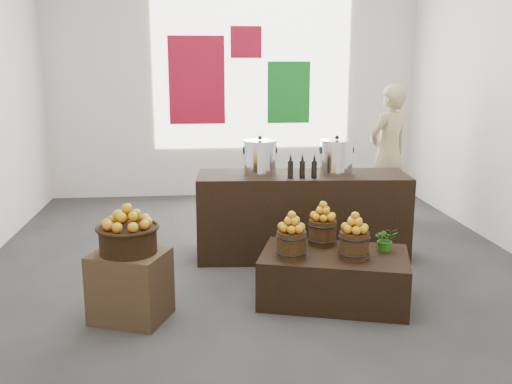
{
  "coord_description": "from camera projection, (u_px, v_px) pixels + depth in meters",
  "views": [
    {
      "loc": [
        -0.63,
        -5.92,
        2.16
      ],
      "look_at": [
        -0.05,
        -0.4,
        0.91
      ],
      "focal_mm": 40.0,
      "sensor_mm": 36.0,
      "label": 1
    }
  ],
  "objects": [
    {
      "name": "deco_red_upper",
      "position": [
        246.0,
        42.0,
        9.12
      ],
      "size": [
        0.5,
        0.04,
        0.5
      ],
      "primitive_type": "cube",
      "color": "maroon",
      "rests_on": "back_wall"
    },
    {
      "name": "oil_cruets",
      "position": [
        305.0,
        166.0,
        6.11
      ],
      "size": [
        0.26,
        0.08,
        0.27
      ],
      "primitive_type": null,
      "rotation": [
        0.0,
        0.0,
        -0.08
      ],
      "color": "black",
      "rests_on": "counter"
    },
    {
      "name": "shopper",
      "position": [
        388.0,
        153.0,
        7.92
      ],
      "size": [
        0.82,
        0.73,
        1.89
      ],
      "primitive_type": "imported",
      "rotation": [
        0.0,
        0.0,
        3.64
      ],
      "color": "tan",
      "rests_on": "ground"
    },
    {
      "name": "crate",
      "position": [
        131.0,
        286.0,
        4.88
      ],
      "size": [
        0.74,
        0.68,
        0.6
      ],
      "primitive_type": "cube",
      "rotation": [
        0.0,
        0.0,
        -0.38
      ],
      "color": "brown",
      "rests_on": "ground"
    },
    {
      "name": "deco_green_right",
      "position": [
        289.0,
        92.0,
        9.36
      ],
      "size": [
        0.7,
        0.04,
        1.0
      ],
      "primitive_type": "cube",
      "color": "#116E1C",
      "rests_on": "back_wall"
    },
    {
      "name": "apples_in_basket",
      "position": [
        127.0,
        216.0,
        4.75
      ],
      "size": [
        0.38,
        0.38,
        0.2
      ],
      "primitive_type": null,
      "color": "#AC2505",
      "rests_on": "wicker_basket"
    },
    {
      "name": "apples_in_bucket_front_right",
      "position": [
        355.0,
        222.0,
        5.03
      ],
      "size": [
        0.2,
        0.2,
        0.18
      ],
      "primitive_type": null,
      "color": "#AC2505",
      "rests_on": "apple_bucket_front_right"
    },
    {
      "name": "herb_garnish_right",
      "position": [
        386.0,
        239.0,
        5.26
      ],
      "size": [
        0.23,
        0.21,
        0.24
      ],
      "primitive_type": "imported",
      "rotation": [
        0.0,
        0.0,
        -0.12
      ],
      "color": "#205C13",
      "rests_on": "display_table"
    },
    {
      "name": "apples_in_bucket_front_left",
      "position": [
        292.0,
        222.0,
        5.05
      ],
      "size": [
        0.2,
        0.2,
        0.18
      ],
      "primitive_type": null,
      "color": "#AC2505",
      "rests_on": "apple_bucket_front_left"
    },
    {
      "name": "back_opening",
      "position": [
        252.0,
        74.0,
        9.25
      ],
      "size": [
        3.2,
        0.02,
        2.4
      ],
      "primitive_type": "cube",
      "color": "white",
      "rests_on": "back_wall"
    },
    {
      "name": "ground",
      "position": [
        256.0,
        264.0,
        6.28
      ],
      "size": [
        7.0,
        7.0,
        0.0
      ],
      "primitive_type": "plane",
      "color": "#363634",
      "rests_on": "ground"
    },
    {
      "name": "wicker_basket",
      "position": [
        128.0,
        240.0,
        4.79
      ],
      "size": [
        0.48,
        0.48,
        0.22
      ],
      "primitive_type": "cylinder",
      "color": "black",
      "rests_on": "crate"
    },
    {
      "name": "stock_pot_center",
      "position": [
        336.0,
        158.0,
        6.33
      ],
      "size": [
        0.36,
        0.36,
        0.36
      ],
      "primitive_type": "cylinder",
      "color": "silver",
      "rests_on": "counter"
    },
    {
      "name": "display_table",
      "position": [
        334.0,
        277.0,
        5.28
      ],
      "size": [
        1.51,
        1.16,
        0.46
      ],
      "primitive_type": "cube",
      "rotation": [
        0.0,
        0.0,
        -0.29
      ],
      "color": "black",
      "rests_on": "ground"
    },
    {
      "name": "deco_red_left",
      "position": [
        197.0,
        80.0,
        9.17
      ],
      "size": [
        0.9,
        0.04,
        1.4
      ],
      "primitive_type": "cube",
      "color": "maroon",
      "rests_on": "back_wall"
    },
    {
      "name": "herb_garnish_left",
      "position": [
        284.0,
        232.0,
        5.47
      ],
      "size": [
        0.16,
        0.14,
        0.25
      ],
      "primitive_type": "imported",
      "rotation": [
        0.0,
        0.0,
        -0.24
      ],
      "color": "#205C13",
      "rests_on": "display_table"
    },
    {
      "name": "apples_in_bucket_rear",
      "position": [
        323.0,
        211.0,
        5.41
      ],
      "size": [
        0.2,
        0.2,
        0.18
      ],
      "primitive_type": null,
      "color": "#AC2505",
      "rests_on": "apple_bucket_rear"
    },
    {
      "name": "apple_bucket_front_left",
      "position": [
        291.0,
        244.0,
        5.09
      ],
      "size": [
        0.27,
        0.27,
        0.25
      ],
      "primitive_type": "cylinder",
      "color": "#3D2610",
      "rests_on": "display_table"
    },
    {
      "name": "back_wall",
      "position": [
        234.0,
        74.0,
        9.23
      ],
      "size": [
        6.0,
        0.04,
        4.0
      ],
      "primitive_type": "cube",
      "color": "silver",
      "rests_on": "ground"
    },
    {
      "name": "apple_bucket_rear",
      "position": [
        322.0,
        232.0,
        5.46
      ],
      "size": [
        0.27,
        0.27,
        0.25
      ],
      "primitive_type": "cylinder",
      "color": "#3D2610",
      "rests_on": "display_table"
    },
    {
      "name": "stock_pot_left",
      "position": [
        260.0,
        158.0,
        6.31
      ],
      "size": [
        0.36,
        0.36,
        0.36
      ],
      "primitive_type": "cylinder",
      "color": "silver",
      "rests_on": "counter"
    },
    {
      "name": "apple_bucket_front_right",
      "position": [
        354.0,
        245.0,
        5.07
      ],
      "size": [
        0.27,
        0.27,
        0.25
      ],
      "primitive_type": "cylinder",
      "color": "#3D2610",
      "rests_on": "display_table"
    },
    {
      "name": "counter",
      "position": [
        302.0,
        215.0,
        6.47
      ],
      "size": [
        2.39,
        0.92,
        0.96
      ],
      "primitive_type": "cube",
      "rotation": [
        0.0,
        0.0,
        -0.08
      ],
      "color": "black",
      "rests_on": "ground"
    }
  ]
}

